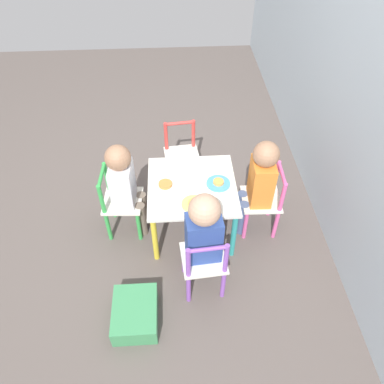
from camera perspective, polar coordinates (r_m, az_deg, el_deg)
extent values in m
plane|color=#5B514C|center=(2.76, 0.00, -5.30)|extent=(6.00, 6.00, 0.00)
cube|color=silver|center=(2.45, 0.00, 0.89)|extent=(0.58, 0.58, 0.02)
cylinder|color=#387AD1|center=(2.79, -5.59, 1.22)|extent=(0.04, 0.04, 0.41)
cylinder|color=yellow|center=(2.45, -5.68, -7.18)|extent=(0.04, 0.04, 0.41)
cylinder|color=orange|center=(2.81, 4.91, 1.67)|extent=(0.04, 0.04, 0.41)
cylinder|color=teal|center=(2.47, 6.35, -6.59)|extent=(0.04, 0.04, 0.41)
cube|color=silver|center=(2.26, 1.77, -10.03)|extent=(0.28, 0.28, 0.02)
cylinder|color=#8E51BC|center=(2.45, 3.75, -9.59)|extent=(0.03, 0.03, 0.27)
cylinder|color=#8E51BC|center=(2.43, -1.24, -10.20)|extent=(0.03, 0.03, 0.27)
cylinder|color=#8E51BC|center=(2.34, 4.77, -13.79)|extent=(0.03, 0.03, 0.27)
cylinder|color=#8E51BC|center=(2.32, -0.53, -14.49)|extent=(0.03, 0.03, 0.27)
cylinder|color=#8E51BC|center=(2.12, 5.20, -10.15)|extent=(0.03, 0.03, 0.26)
cylinder|color=#8E51BC|center=(2.09, -0.58, -10.89)|extent=(0.03, 0.03, 0.26)
cylinder|color=#8E51BC|center=(2.01, 2.42, -8.69)|extent=(0.04, 0.21, 0.02)
cube|color=silver|center=(2.61, 10.46, -1.10)|extent=(0.27, 0.27, 0.02)
cylinder|color=#E5599E|center=(2.76, 7.58, -1.60)|extent=(0.03, 0.03, 0.27)
cylinder|color=#E5599E|center=(2.62, 8.13, -4.99)|extent=(0.03, 0.03, 0.27)
cylinder|color=#E5599E|center=(2.80, 11.87, -1.49)|extent=(0.03, 0.03, 0.27)
cylinder|color=#E5599E|center=(2.67, 12.65, -4.82)|extent=(0.03, 0.03, 0.27)
cylinder|color=#E5599E|center=(2.62, 12.71, 2.44)|extent=(0.03, 0.03, 0.26)
cylinder|color=#E5599E|center=(2.47, 13.60, -0.92)|extent=(0.03, 0.03, 0.26)
cylinder|color=#E5599E|center=(2.47, 13.58, 2.72)|extent=(0.21, 0.03, 0.02)
cube|color=silver|center=(2.60, -10.50, -1.33)|extent=(0.27, 0.27, 0.02)
cylinder|color=green|center=(2.62, -8.09, -5.18)|extent=(0.03, 0.03, 0.27)
cylinder|color=green|center=(2.76, -7.67, -1.77)|extent=(0.03, 0.03, 0.27)
cylinder|color=green|center=(2.66, -12.65, -5.11)|extent=(0.03, 0.03, 0.27)
cylinder|color=green|center=(2.79, -11.99, -1.75)|extent=(0.03, 0.03, 0.27)
cylinder|color=green|center=(2.46, -13.60, -1.21)|extent=(0.03, 0.03, 0.26)
cylinder|color=green|center=(2.61, -12.85, 2.18)|extent=(0.03, 0.03, 0.26)
cylinder|color=green|center=(2.46, -13.65, 2.44)|extent=(0.21, 0.04, 0.02)
cube|color=silver|center=(2.89, -1.52, 5.42)|extent=(0.28, 0.28, 0.02)
cylinder|color=#DB3D38|center=(2.90, -3.24, 1.70)|extent=(0.03, 0.03, 0.27)
cylinder|color=#DB3D38|center=(2.92, 0.89, 2.17)|extent=(0.03, 0.03, 0.27)
cylinder|color=#DB3D38|center=(3.06, -3.73, 4.42)|extent=(0.03, 0.03, 0.27)
cylinder|color=#DB3D38|center=(3.08, 0.20, 4.84)|extent=(0.03, 0.03, 0.27)
cylinder|color=#DB3D38|center=(2.89, -3.97, 8.35)|extent=(0.03, 0.03, 0.26)
cylinder|color=#DB3D38|center=(2.91, 0.22, 8.77)|extent=(0.03, 0.03, 0.26)
cylinder|color=#DB3D38|center=(2.83, -1.93, 10.43)|extent=(0.05, 0.21, 0.02)
cylinder|color=#38383D|center=(2.45, 2.39, -9.39)|extent=(0.07, 0.07, 0.29)
cylinder|color=#38383D|center=(2.44, 0.04, -9.68)|extent=(0.07, 0.07, 0.29)
cube|color=#2D478E|center=(2.13, 1.78, -7.01)|extent=(0.16, 0.21, 0.32)
sphere|color=tan|center=(1.95, 1.93, -2.76)|extent=(0.18, 0.18, 0.18)
cylinder|color=#4C608E|center=(2.72, 7.44, -2.36)|extent=(0.07, 0.07, 0.29)
cylinder|color=#4C608E|center=(2.65, 7.70, -3.96)|extent=(0.07, 0.07, 0.29)
cube|color=orange|center=(2.48, 10.51, 1.56)|extent=(0.20, 0.15, 0.32)
sphere|color=#A37556|center=(2.33, 11.25, 5.66)|extent=(0.17, 0.17, 0.17)
cylinder|color=#7A6B5B|center=(2.65, -7.69, -4.14)|extent=(0.07, 0.07, 0.29)
cylinder|color=#7A6B5B|center=(2.71, -7.50, -2.53)|extent=(0.07, 0.07, 0.29)
cube|color=silver|center=(2.48, -10.53, 1.21)|extent=(0.21, 0.15, 0.31)
sphere|color=#A37556|center=(2.33, -11.25, 5.14)|extent=(0.16, 0.16, 0.16)
cylinder|color=#EADB66|center=(2.32, 0.26, -1.85)|extent=(0.15, 0.15, 0.01)
cylinder|color=gold|center=(2.31, 0.26, -1.61)|extent=(0.07, 0.07, 0.02)
cylinder|color=#4C9EE0|center=(2.46, 4.04, 1.31)|extent=(0.16, 0.16, 0.01)
cylinder|color=gold|center=(2.45, 4.06, 1.54)|extent=(0.07, 0.07, 0.02)
cylinder|color=white|center=(2.44, -4.06, 0.96)|extent=(0.20, 0.20, 0.01)
cylinder|color=#D6843D|center=(2.43, -4.08, 1.20)|extent=(0.09, 0.09, 0.02)
cube|color=#3D8E56|center=(2.34, -8.63, -17.87)|extent=(0.32, 0.26, 0.14)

